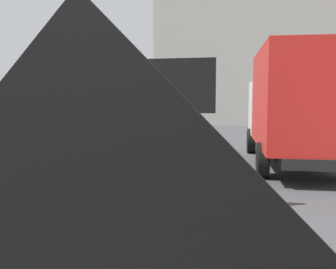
% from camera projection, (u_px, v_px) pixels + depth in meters
% --- Properties ---
extents(lane_center_stripe, '(0.14, 36.00, 0.01)m').
position_uv_depth(lane_center_stripe, '(118.00, 261.00, 4.75)').
color(lane_center_stripe, yellow).
rests_on(lane_center_stripe, ground).
extents(roadwork_sign, '(1.63, 0.18, 2.33)m').
position_uv_depth(roadwork_sign, '(85.00, 268.00, 1.22)').
color(roadwork_sign, '#593819').
rests_on(roadwork_sign, ground).
extents(arrow_board_trailer, '(1.60, 1.85, 2.70)m').
position_uv_depth(arrow_board_trailer, '(170.00, 183.00, 6.92)').
color(arrow_board_trailer, orange).
rests_on(arrow_board_trailer, ground).
extents(box_truck, '(2.51, 7.02, 3.33)m').
position_uv_depth(box_truck, '(295.00, 105.00, 11.28)').
color(box_truck, black).
rests_on(box_truck, ground).
extents(pickup_car, '(2.16, 4.51, 1.38)m').
position_uv_depth(pickup_car, '(116.00, 147.00, 10.44)').
color(pickup_car, silver).
rests_on(pickup_car, ground).
extents(highway_guide_sign, '(2.79, 0.30, 5.00)m').
position_uv_depth(highway_guide_sign, '(309.00, 71.00, 19.68)').
color(highway_guide_sign, gray).
rests_on(highway_guide_sign, ground).
extents(far_building_block, '(14.57, 6.03, 9.96)m').
position_uv_depth(far_building_block, '(252.00, 60.00, 30.12)').
color(far_building_block, gray).
rests_on(far_building_block, ground).
extents(traffic_cone_mid_lane, '(0.36, 0.36, 0.70)m').
position_uv_depth(traffic_cone_mid_lane, '(180.00, 236.00, 4.67)').
color(traffic_cone_mid_lane, black).
rests_on(traffic_cone_mid_lane, ground).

